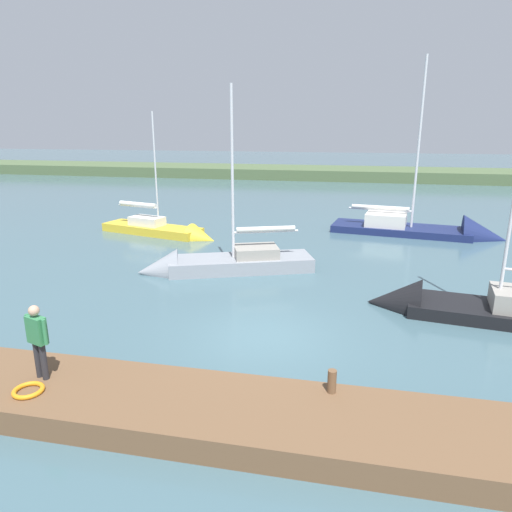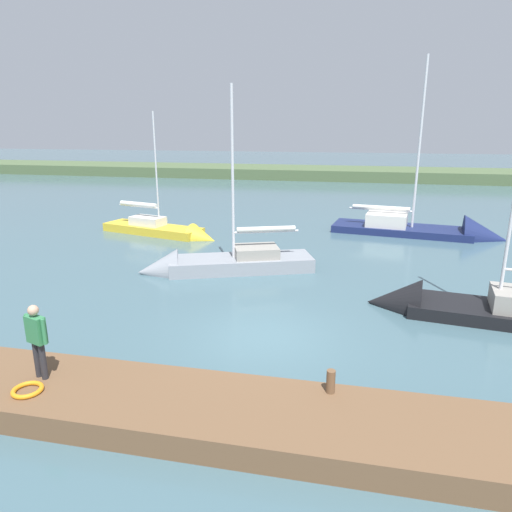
% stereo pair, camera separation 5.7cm
% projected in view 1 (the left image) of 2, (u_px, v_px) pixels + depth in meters
% --- Properties ---
extents(ground_plane, '(200.00, 200.00, 0.00)m').
position_uv_depth(ground_plane, '(266.00, 336.00, 13.78)').
color(ground_plane, '#42606B').
extents(far_shoreline, '(180.00, 8.00, 2.40)m').
position_uv_depth(far_shoreline, '(333.00, 178.00, 55.22)').
color(far_shoreline, '#4C603D').
rests_on(far_shoreline, ground_plane).
extents(dock_pier, '(20.89, 2.44, 0.56)m').
position_uv_depth(dock_pier, '(227.00, 415.00, 9.57)').
color(dock_pier, brown).
rests_on(dock_pier, ground_plane).
extents(mooring_post_near, '(0.19, 0.19, 0.52)m').
position_uv_depth(mooring_post_near, '(332.00, 381.00, 9.81)').
color(mooring_post_near, brown).
rests_on(mooring_post_near, dock_pier).
extents(life_ring_buoy, '(0.66, 0.66, 0.10)m').
position_uv_depth(life_ring_buoy, '(28.00, 390.00, 9.86)').
color(life_ring_buoy, orange).
rests_on(life_ring_buoy, dock_pier).
extents(sailboat_inner_slip, '(7.50, 3.48, 7.64)m').
position_uv_depth(sailboat_inner_slip, '(165.00, 233.00, 26.49)').
color(sailboat_inner_slip, gold).
rests_on(sailboat_inner_slip, ground_plane).
extents(sailboat_near_dock, '(9.75, 3.94, 10.95)m').
position_uv_depth(sailboat_near_dock, '(433.00, 233.00, 26.35)').
color(sailboat_near_dock, navy).
rests_on(sailboat_near_dock, ground_plane).
extents(sailboat_outer_mooring, '(7.63, 4.36, 8.50)m').
position_uv_depth(sailboat_outer_mooring, '(216.00, 267.00, 19.89)').
color(sailboat_outer_mooring, gray).
rests_on(sailboat_outer_mooring, ground_plane).
extents(sailboat_far_right, '(7.69, 3.00, 9.23)m').
position_uv_depth(sailboat_far_right, '(463.00, 310.00, 15.27)').
color(sailboat_far_right, black).
rests_on(sailboat_far_right, ground_plane).
extents(person_on_dock, '(0.63, 0.36, 1.75)m').
position_uv_depth(person_on_dock, '(37.00, 337.00, 10.17)').
color(person_on_dock, '#28282D').
rests_on(person_on_dock, dock_pier).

